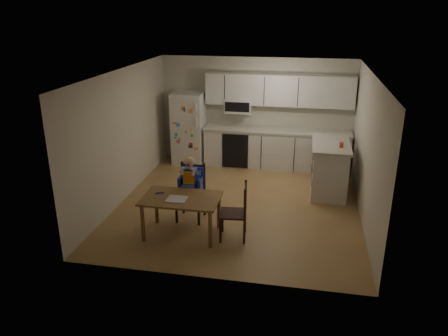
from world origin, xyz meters
TOP-DOWN VIEW (x-y plane):
  - room at (0.00, 0.48)m, footprint 4.52×5.01m
  - refrigerator at (-1.55, 2.15)m, footprint 0.72×0.70m
  - kitchen_run at (0.50, 2.24)m, footprint 3.37×0.62m
  - kitchen_island at (1.69, 0.97)m, footprint 0.74×1.40m
  - red_cup at (1.87, 0.69)m, footprint 0.08×0.08m
  - dining_table at (-0.74, -1.36)m, footprint 1.25×0.80m
  - napkin at (-0.78, -1.45)m, footprint 0.32×0.27m
  - toddler_spoon at (-1.14, -1.27)m, footprint 0.12×0.06m
  - chair_booster at (-0.74, -0.74)m, footprint 0.45×0.45m
  - chair_side at (0.21, -1.30)m, footprint 0.46×0.46m

SIDE VIEW (x-z plane):
  - kitchen_island at x=1.69m, z-range 0.00..1.04m
  - chair_side at x=0.21m, z-range 0.06..1.01m
  - dining_table at x=-0.74m, z-range 0.24..0.92m
  - napkin at x=-0.78m, z-range 0.67..0.68m
  - toddler_spoon at x=-1.14m, z-range 0.67..0.69m
  - chair_booster at x=-0.74m, z-range 0.12..1.30m
  - refrigerator at x=-1.55m, z-range 0.00..1.70m
  - kitchen_run at x=0.50m, z-range -0.20..1.95m
  - red_cup at x=1.87m, z-range 1.04..1.14m
  - room at x=0.00m, z-range -0.01..2.51m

